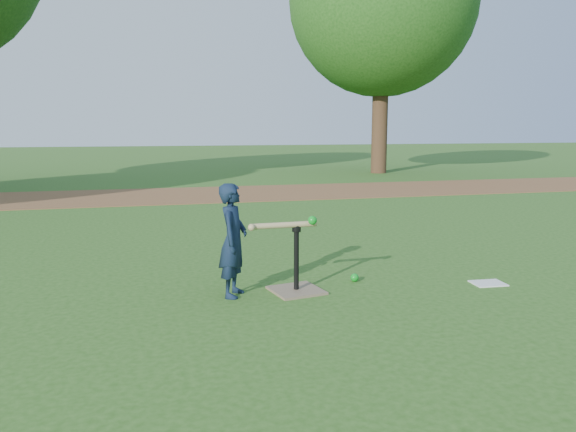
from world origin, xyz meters
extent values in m
plane|color=#285116|center=(0.00, 0.00, 0.00)|extent=(80.00, 80.00, 0.00)
cube|color=brown|center=(0.00, 7.50, 0.01)|extent=(24.00, 3.00, 0.01)
imported|color=#101E32|center=(-0.17, -0.07, 0.50)|extent=(0.37, 0.43, 1.00)
sphere|color=#0C8C1C|center=(1.03, 0.09, 0.04)|extent=(0.08, 0.08, 0.08)
cube|color=silver|center=(2.23, -0.31, 0.01)|extent=(0.32, 0.25, 0.01)
cube|color=#7A654D|center=(0.40, -0.09, 0.01)|extent=(0.50, 0.50, 0.02)
cylinder|color=black|center=(0.40, -0.09, 0.30)|extent=(0.05, 0.05, 0.55)
cylinder|color=black|center=(0.40, -0.09, 0.58)|extent=(0.08, 0.08, 0.06)
cylinder|color=tan|center=(0.28, -0.11, 0.62)|extent=(0.60, 0.07, 0.05)
sphere|color=tan|center=(-0.02, -0.15, 0.62)|extent=(0.06, 0.06, 0.06)
sphere|color=#0C8C1C|center=(0.52, -0.17, 0.66)|extent=(0.08, 0.08, 0.08)
cylinder|color=#382316|center=(6.50, 12.00, 1.71)|extent=(0.50, 0.50, 3.42)
sphere|color=#285B19|center=(6.50, 12.00, 5.30)|extent=(5.80, 5.80, 5.80)
camera|label=1|loc=(-0.92, -4.84, 1.48)|focal=35.00mm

